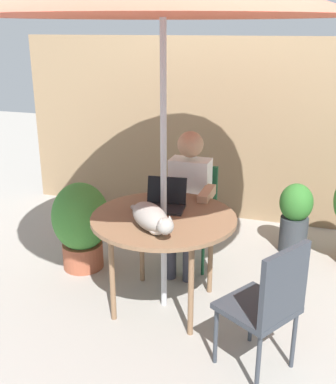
# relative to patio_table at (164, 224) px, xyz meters

# --- Properties ---
(ground_plane) EXTENTS (14.00, 14.00, 0.00)m
(ground_plane) POSITION_rel_patio_table_xyz_m (0.00, 0.00, -0.68)
(ground_plane) COLOR gray
(fence_back) EXTENTS (4.54, 0.08, 1.94)m
(fence_back) POSITION_rel_patio_table_xyz_m (0.00, 1.94, 0.29)
(fence_back) COLOR #937756
(fence_back) RESTS_ON ground
(patio_table) EXTENTS (1.06, 1.06, 0.74)m
(patio_table) POSITION_rel_patio_table_xyz_m (0.00, 0.00, 0.00)
(patio_table) COLOR brown
(patio_table) RESTS_ON ground
(chair_occupied) EXTENTS (0.40, 0.40, 0.88)m
(chair_occupied) POSITION_rel_patio_table_xyz_m (0.00, 0.80, -0.17)
(chair_occupied) COLOR #194C2D
(chair_occupied) RESTS_ON ground
(chair_empty) EXTENTS (0.55, 0.55, 0.88)m
(chair_empty) POSITION_rel_patio_table_xyz_m (0.82, -0.51, -0.17)
(chair_empty) COLOR #33383F
(chair_empty) RESTS_ON ground
(person_seated) EXTENTS (0.48, 0.48, 1.22)m
(person_seated) POSITION_rel_patio_table_xyz_m (0.00, 0.64, 0.00)
(person_seated) COLOR white
(person_seated) RESTS_ON ground
(laptop) EXTENTS (0.33, 0.28, 0.21)m
(laptop) POSITION_rel_patio_table_xyz_m (-0.05, 0.18, 0.12)
(laptop) COLOR black
(laptop) RESTS_ON patio_table
(cat) EXTENTS (0.47, 0.51, 0.17)m
(cat) POSITION_rel_patio_table_xyz_m (0.00, -0.25, 0.14)
(cat) COLOR gray
(cat) RESTS_ON patio_table
(potted_plant_near_fence) EXTENTS (0.50, 0.50, 0.78)m
(potted_plant_near_fence) POSITION_rel_patio_table_xyz_m (-0.88, 0.35, -0.26)
(potted_plant_near_fence) COLOR #9E5138
(potted_plant_near_fence) RESTS_ON ground
(potted_plant_by_chair) EXTENTS (0.31, 0.31, 0.67)m
(potted_plant_by_chair) POSITION_rel_patio_table_xyz_m (0.87, 1.25, -0.32)
(potted_plant_by_chair) COLOR #33383D
(potted_plant_by_chair) RESTS_ON ground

